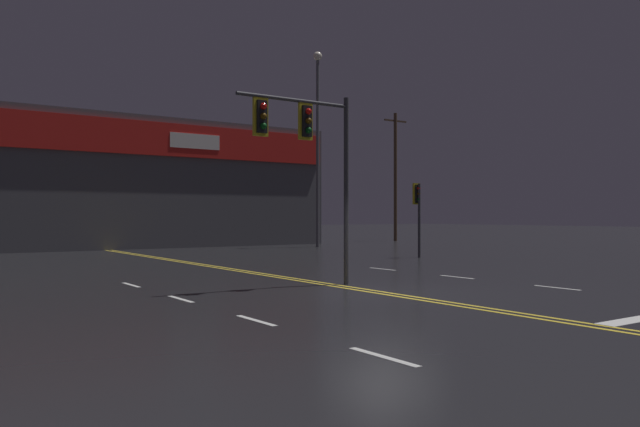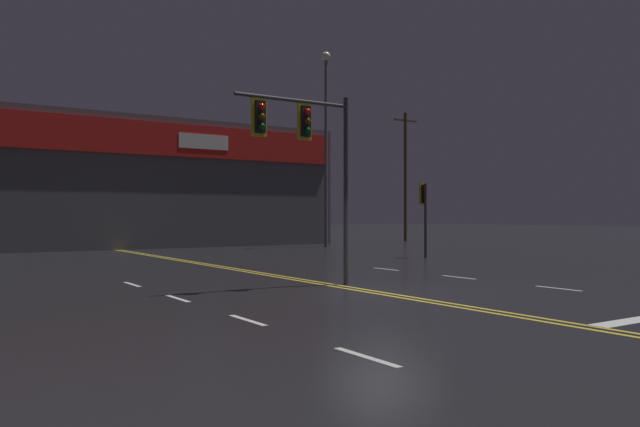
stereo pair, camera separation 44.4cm
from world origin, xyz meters
name	(u,v)px [view 1 (the left image)]	position (x,y,z in m)	size (l,w,h in m)	color
ground_plane	(383,293)	(0.00, 0.00, 0.00)	(200.00, 200.00, 0.00)	black
road_markings	(437,295)	(0.84, -1.05, 0.00)	(13.65, 60.00, 0.01)	gold
traffic_signal_median	(304,140)	(-0.97, 2.10, 3.99)	(3.53, 0.36, 5.27)	#38383D
traffic_signal_corner_northeast	(418,203)	(10.07, 9.32, 2.54)	(0.42, 0.36, 3.46)	#38383D
streetlight_near_right	(318,127)	(11.76, 20.01, 7.50)	(0.56, 0.56, 12.16)	#59595E
building_backdrop	(86,184)	(0.00, 28.62, 3.93)	(29.14, 10.23, 7.84)	#4C4C51
utility_pole_row	(99,154)	(-0.34, 24.48, 5.46)	(44.94, 0.26, 11.07)	#4C3828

